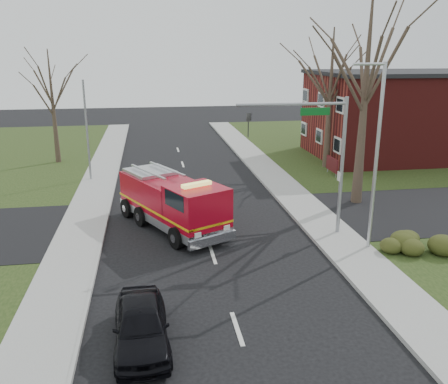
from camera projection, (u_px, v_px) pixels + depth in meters
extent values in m
plane|color=black|center=(213.00, 255.00, 21.34)|extent=(120.00, 120.00, 0.00)
cube|color=gray|center=(343.00, 245.00, 22.25)|extent=(2.40, 80.00, 0.15)
cube|color=gray|center=(70.00, 263.00, 20.38)|extent=(2.40, 80.00, 0.15)
cube|color=maroon|center=(405.00, 116.00, 40.24)|extent=(15.00, 10.00, 7.00)
cube|color=black|center=(410.00, 73.00, 39.22)|extent=(15.40, 10.40, 0.30)
cube|color=silver|center=(319.00, 136.00, 39.53)|extent=(0.12, 1.40, 1.20)
cube|color=#4E1217|center=(332.00, 164.00, 34.50)|extent=(0.12, 2.00, 1.00)
cylinder|color=gray|center=(336.00, 173.00, 33.87)|extent=(0.08, 0.08, 0.90)
cylinder|color=gray|center=(328.00, 168.00, 35.38)|extent=(0.08, 0.08, 0.90)
ellipsoid|color=#2E3814|center=(411.00, 239.00, 21.58)|extent=(2.80, 2.00, 0.90)
cone|color=#33261E|center=(364.00, 103.00, 26.74)|extent=(0.64, 0.64, 12.00)
cone|color=#33261E|center=(330.00, 100.00, 35.70)|extent=(0.56, 0.56, 10.50)
cone|color=#33261E|center=(53.00, 108.00, 37.47)|extent=(0.44, 0.44, 9.00)
cylinder|color=gray|center=(342.00, 168.00, 22.77)|extent=(0.18, 0.18, 6.80)
cylinder|color=gray|center=(292.00, 104.00, 21.49)|extent=(5.20, 0.14, 0.14)
cube|color=#0C591E|center=(315.00, 111.00, 21.76)|extent=(1.40, 0.06, 0.35)
imported|color=black|center=(249.00, 113.00, 21.29)|extent=(0.22, 0.18, 1.10)
cylinder|color=#B7BABF|center=(376.00, 161.00, 20.75)|extent=(0.16, 0.16, 8.40)
cylinder|color=#B7BABF|center=(369.00, 64.00, 19.48)|extent=(1.40, 0.12, 0.12)
cylinder|color=gray|center=(87.00, 132.00, 32.56)|extent=(0.14, 0.14, 7.00)
cube|color=#A10719|center=(161.00, 195.00, 25.18)|extent=(4.38, 5.46, 1.97)
cube|color=#A10719|center=(197.00, 210.00, 22.36)|extent=(3.28, 3.28, 2.26)
cube|color=#B7BABF|center=(172.00, 215.00, 24.53)|extent=(5.50, 7.65, 0.42)
cube|color=#E5B20C|center=(172.00, 206.00, 24.38)|extent=(5.51, 7.66, 0.11)
cube|color=black|center=(209.00, 201.00, 21.36)|extent=(1.96, 1.05, 0.80)
cube|color=#E5D866|center=(197.00, 184.00, 22.00)|extent=(1.49, 0.97, 0.17)
cylinder|color=black|center=(176.00, 238.00, 21.91)|extent=(0.76, 1.07, 1.03)
cylinder|color=black|center=(219.00, 227.00, 23.28)|extent=(0.76, 1.07, 1.03)
cylinder|color=black|center=(127.00, 208.00, 26.08)|extent=(0.76, 1.07, 1.03)
cylinder|color=black|center=(166.00, 200.00, 27.45)|extent=(0.76, 1.07, 1.03)
imported|color=black|center=(141.00, 325.00, 14.60)|extent=(1.83, 4.22, 1.42)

